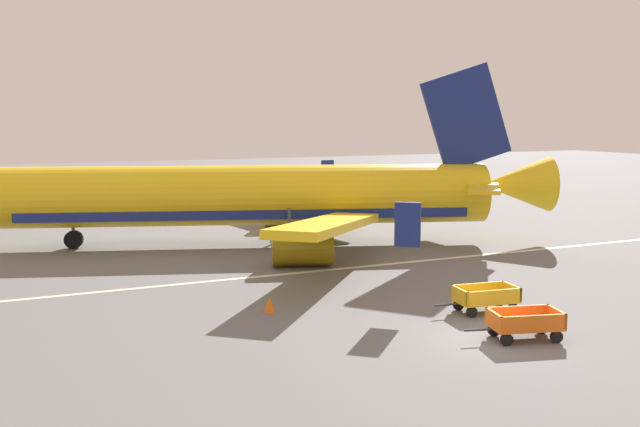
{
  "coord_description": "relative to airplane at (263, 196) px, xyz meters",
  "views": [
    {
      "loc": [
        -16.0,
        -20.2,
        7.99
      ],
      "look_at": [
        -0.09,
        14.76,
        2.8
      ],
      "focal_mm": 40.51,
      "sensor_mm": 36.0,
      "label": 1
    }
  ],
  "objects": [
    {
      "name": "ground_plane",
      "position": [
        0.8,
        -21.68,
        -3.05
      ],
      "size": [
        220.0,
        220.0,
        0.0
      ],
      "primitive_type": "plane",
      "color": "slate"
    },
    {
      "name": "apron_stripe",
      "position": [
        0.8,
        -8.37,
        -3.05
      ],
      "size": [
        120.0,
        0.36,
        0.01
      ],
      "primitive_type": "cube",
      "color": "silver",
      "rests_on": "ground"
    },
    {
      "name": "airplane",
      "position": [
        0.0,
        0.0,
        0.0
      ],
      "size": [
        36.7,
        29.83,
        11.34
      ],
      "color": "yellow",
      "rests_on": "ground"
    },
    {
      "name": "baggage_cart_nearest",
      "position": [
        1.94,
        -22.02,
        -2.45
      ],
      "size": [
        3.62,
        1.99,
        1.07
      ],
      "color": "orange",
      "rests_on": "ground"
    },
    {
      "name": "baggage_cart_second_in_row",
      "position": [
        2.94,
        -18.43,
        -2.45
      ],
      "size": [
        3.62,
        1.71,
        1.07
      ],
      "color": "gold",
      "rests_on": "ground"
    },
    {
      "name": "traffic_cone_near_plane",
      "position": [
        -5.12,
        -14.72,
        -2.75
      ],
      "size": [
        0.47,
        0.47,
        0.62
      ],
      "primitive_type": "cone",
      "color": "orange",
      "rests_on": "ground"
    }
  ]
}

